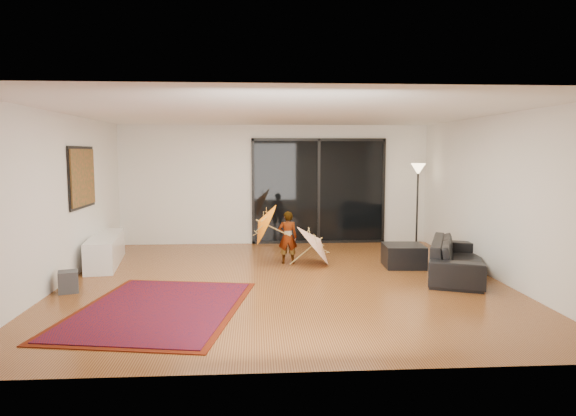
{
  "coord_description": "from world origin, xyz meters",
  "views": [
    {
      "loc": [
        -0.45,
        -8.17,
        2.08
      ],
      "look_at": [
        0.13,
        0.86,
        1.1
      ],
      "focal_mm": 32.0,
      "sensor_mm": 36.0,
      "label": 1
    }
  ],
  "objects": [
    {
      "name": "wall_front",
      "position": [
        0.0,
        -3.5,
        1.35
      ],
      "size": [
        7.0,
        0.0,
        7.0
      ],
      "primitive_type": "plane",
      "rotation": [
        -1.57,
        0.0,
        0.0
      ],
      "color": "silver",
      "rests_on": "floor"
    },
    {
      "name": "floor_lamp",
      "position": [
        3.1,
        2.82,
        1.46
      ],
      "size": [
        0.32,
        0.32,
        1.85
      ],
      "color": "black",
      "rests_on": "floor"
    },
    {
      "name": "parasol_white",
      "position": [
        0.75,
        1.18,
        0.5
      ],
      "size": [
        0.73,
        0.92,
        0.97
      ],
      "rotation": [
        0.0,
        0.88,
        0.0
      ],
      "color": "silver",
      "rests_on": "floor"
    },
    {
      "name": "parasol_orange",
      "position": [
        -0.4,
        1.28,
        0.73
      ],
      "size": [
        0.51,
        0.82,
        0.86
      ],
      "rotation": [
        0.0,
        -1.12,
        0.0
      ],
      "color": "orange",
      "rests_on": "child"
    },
    {
      "name": "ottoman",
      "position": [
        2.25,
        0.91,
        0.2
      ],
      "size": [
        0.75,
        0.75,
        0.4
      ],
      "primitive_type": "cube",
      "rotation": [
        0.0,
        0.0,
        -0.07
      ],
      "color": "black",
      "rests_on": "floor"
    },
    {
      "name": "child",
      "position": [
        0.15,
        1.33,
        0.49
      ],
      "size": [
        0.37,
        0.24,
        0.99
      ],
      "primitive_type": "imported",
      "rotation": [
        0.0,
        0.0,
        3.12
      ],
      "color": "#999999",
      "rests_on": "floor"
    },
    {
      "name": "sofa",
      "position": [
        2.95,
        0.12,
        0.31
      ],
      "size": [
        1.59,
        2.29,
        0.62
      ],
      "primitive_type": "imported",
      "rotation": [
        0.0,
        0.0,
        1.18
      ],
      "color": "black",
      "rests_on": "floor"
    },
    {
      "name": "painting",
      "position": [
        -3.46,
        1.0,
        1.65
      ],
      "size": [
        0.04,
        1.28,
        1.08
      ],
      "color": "black",
      "rests_on": "wall_left"
    },
    {
      "name": "wall_back",
      "position": [
        0.0,
        3.5,
        1.35
      ],
      "size": [
        7.0,
        0.0,
        7.0
      ],
      "primitive_type": "plane",
      "rotation": [
        1.57,
        0.0,
        0.0
      ],
      "color": "silver",
      "rests_on": "floor"
    },
    {
      "name": "wall_left",
      "position": [
        -3.5,
        0.0,
        1.35
      ],
      "size": [
        0.0,
        7.0,
        7.0
      ],
      "primitive_type": "plane",
      "rotation": [
        1.57,
        0.0,
        1.57
      ],
      "color": "silver",
      "rests_on": "floor"
    },
    {
      "name": "sliding_door",
      "position": [
        1.0,
        3.47,
        1.2
      ],
      "size": [
        3.06,
        0.07,
        2.4
      ],
      "color": "black",
      "rests_on": "wall_back"
    },
    {
      "name": "floor",
      "position": [
        0.0,
        0.0,
        0.0
      ],
      "size": [
        7.0,
        7.0,
        0.0
      ],
      "primitive_type": "plane",
      "color": "brown",
      "rests_on": "ground"
    },
    {
      "name": "ceiling",
      "position": [
        0.0,
        0.0,
        2.7
      ],
      "size": [
        7.0,
        7.0,
        0.0
      ],
      "primitive_type": "plane",
      "rotation": [
        3.14,
        0.0,
        0.0
      ],
      "color": "white",
      "rests_on": "wall_back"
    },
    {
      "name": "speaker",
      "position": [
        -3.25,
        -0.48,
        0.16
      ],
      "size": [
        0.36,
        0.36,
        0.32
      ],
      "primitive_type": "cube",
      "rotation": [
        0.0,
        0.0,
        0.33
      ],
      "color": "#424244",
      "rests_on": "floor"
    },
    {
      "name": "wall_right",
      "position": [
        3.5,
        0.0,
        1.35
      ],
      "size": [
        0.0,
        7.0,
        7.0
      ],
      "primitive_type": "plane",
      "rotation": [
        1.57,
        0.0,
        -1.57
      ],
      "color": "silver",
      "rests_on": "floor"
    },
    {
      "name": "persian_rug",
      "position": [
        -1.75,
        -1.43,
        0.01
      ],
      "size": [
        2.55,
        3.23,
        0.02
      ],
      "rotation": [
        0.0,
        0.0,
        -0.17
      ],
      "color": "#511506",
      "rests_on": "floor"
    },
    {
      "name": "media_console",
      "position": [
        -3.25,
        1.46,
        0.27
      ],
      "size": [
        0.76,
        2.0,
        0.54
      ],
      "primitive_type": "cube",
      "rotation": [
        0.0,
        0.0,
        0.14
      ],
      "color": "white",
      "rests_on": "floor"
    }
  ]
}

